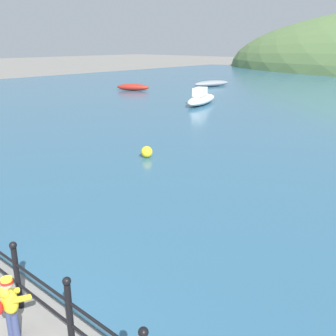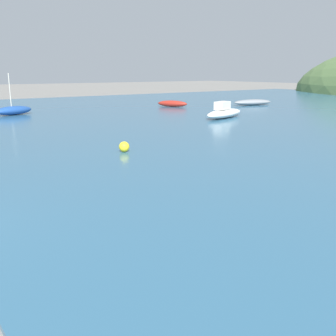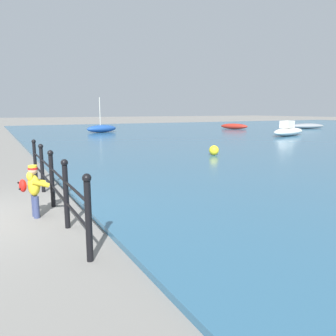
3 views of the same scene
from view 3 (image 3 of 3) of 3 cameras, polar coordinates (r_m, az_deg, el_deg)
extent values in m
cylinder|color=black|center=(10.11, -22.14, 0.92)|extent=(0.09, 0.09, 1.10)
sphere|color=black|center=(10.04, -22.36, 4.30)|extent=(0.12, 0.12, 0.12)
cylinder|color=black|center=(8.69, -21.05, -0.38)|extent=(0.09, 0.09, 1.10)
sphere|color=black|center=(8.61, -21.30, 3.54)|extent=(0.12, 0.12, 0.12)
cylinder|color=black|center=(7.27, -19.54, -2.19)|extent=(0.09, 0.09, 1.10)
sphere|color=black|center=(7.18, -19.82, 2.48)|extent=(0.12, 0.12, 0.12)
cylinder|color=black|center=(5.88, -17.30, -4.86)|extent=(0.09, 0.09, 1.10)
sphere|color=black|center=(5.76, -17.61, 0.90)|extent=(0.12, 0.12, 0.12)
cylinder|color=black|center=(4.52, -13.66, -9.14)|extent=(0.09, 0.09, 1.10)
sphere|color=black|center=(4.37, -13.98, -1.70)|extent=(0.12, 0.12, 0.12)
cylinder|color=black|center=(7.22, -19.67, -0.09)|extent=(5.80, 0.04, 0.04)
cylinder|color=black|center=(7.29, -19.50, -2.96)|extent=(5.80, 0.04, 0.04)
cylinder|color=navy|center=(6.82, -22.19, -6.08)|extent=(0.11, 0.11, 0.42)
cylinder|color=navy|center=(6.70, -21.96, -6.35)|extent=(0.11, 0.11, 0.42)
ellipsoid|color=yellow|center=(6.66, -22.30, -2.82)|extent=(0.32, 0.25, 0.40)
ellipsoid|color=yellow|center=(6.62, -22.91, -1.36)|extent=(0.21, 0.14, 0.18)
cylinder|color=yellow|center=(6.80, -21.83, -2.11)|extent=(0.12, 0.32, 0.19)
cylinder|color=yellow|center=(6.53, -21.29, -2.56)|extent=(0.12, 0.32, 0.19)
sphere|color=tan|center=(6.61, -22.47, -0.33)|extent=(0.17, 0.17, 0.17)
cylinder|color=red|center=(6.60, -22.49, -0.07)|extent=(0.17, 0.17, 0.04)
cylinder|color=yellow|center=(6.60, -22.51, 0.27)|extent=(0.16, 0.16, 0.04)
ellipsoid|color=red|center=(6.63, -23.96, -2.83)|extent=(0.23, 0.15, 0.24)
sphere|color=black|center=(6.65, -24.62, -2.35)|extent=(0.04, 0.04, 0.04)
sphere|color=black|center=(6.58, -24.41, -3.36)|extent=(0.04, 0.04, 0.04)
ellipsoid|color=gray|center=(38.44, 23.05, 6.74)|extent=(2.13, 4.19, 0.56)
ellipsoid|color=#1E4793|center=(30.00, -11.44, 6.74)|extent=(1.97, 3.21, 0.66)
cylinder|color=beige|center=(29.87, -11.78, 9.67)|extent=(0.07, 0.07, 2.43)
ellipsoid|color=maroon|center=(35.43, 11.43, 7.13)|extent=(2.88, 2.07, 0.57)
ellipsoid|color=silver|center=(27.13, 20.25, 5.95)|extent=(2.61, 4.64, 0.61)
cube|color=silver|center=(26.79, 20.04, 7.16)|extent=(1.05, 1.41, 0.55)
sphere|color=yellow|center=(14.38, 8.00, 3.09)|extent=(0.43, 0.43, 0.43)
camera|label=1|loc=(3.05, -80.62, 48.22)|focal=42.00mm
camera|label=2|loc=(2.69, 138.00, 21.28)|focal=42.00mm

